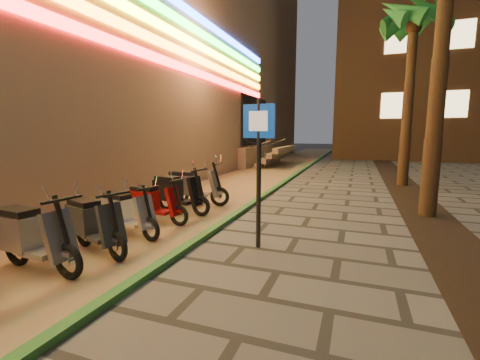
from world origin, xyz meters
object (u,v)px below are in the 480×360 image
at_px(scooter_6, 30,236).
at_px(scooter_9, 152,203).
at_px(pedestrian_sign, 259,154).
at_px(scooter_8, 125,212).
at_px(scooter_10, 176,192).
at_px(scooter_11, 191,186).
at_px(scooter_7, 92,223).

xyz_separation_m(scooter_6, scooter_9, (0.18, 2.84, -0.06)).
bearing_deg(pedestrian_sign, scooter_6, -139.15).
bearing_deg(scooter_8, scooter_10, 104.40).
relative_size(pedestrian_sign, scooter_8, 1.71).
height_order(pedestrian_sign, scooter_8, pedestrian_sign).
distance_m(scooter_8, scooter_11, 2.91).
height_order(pedestrian_sign, scooter_11, pedestrian_sign).
bearing_deg(scooter_10, pedestrian_sign, -21.52).
height_order(scooter_6, scooter_7, scooter_6).
distance_m(scooter_6, scooter_9, 2.84).
xyz_separation_m(pedestrian_sign, scooter_7, (-2.68, -1.18, -1.21)).
bearing_deg(pedestrian_sign, scooter_9, 170.71).
height_order(scooter_6, scooter_10, scooter_10).
bearing_deg(scooter_8, scooter_6, -83.55).
bearing_deg(scooter_11, scooter_8, -95.88).
relative_size(scooter_6, scooter_11, 0.96).
height_order(scooter_9, scooter_10, scooter_10).
bearing_deg(scooter_9, scooter_8, -83.99).
distance_m(pedestrian_sign, scooter_6, 3.82).
height_order(pedestrian_sign, scooter_10, pedestrian_sign).
relative_size(pedestrian_sign, scooter_7, 1.62).
xyz_separation_m(scooter_9, scooter_11, (-0.05, 1.93, 0.08)).
relative_size(scooter_6, scooter_9, 1.12).
bearing_deg(scooter_11, pedestrian_sign, -50.76).
relative_size(scooter_6, scooter_10, 0.99).
xyz_separation_m(scooter_7, scooter_10, (-0.10, 2.92, 0.03)).
bearing_deg(scooter_11, scooter_7, -95.48).
height_order(scooter_8, scooter_10, scooter_10).
bearing_deg(scooter_8, scooter_11, 104.78).
xyz_separation_m(scooter_10, scooter_11, (-0.04, 0.91, 0.02)).
relative_size(scooter_9, scooter_10, 0.89).
relative_size(scooter_6, scooter_8, 1.12).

